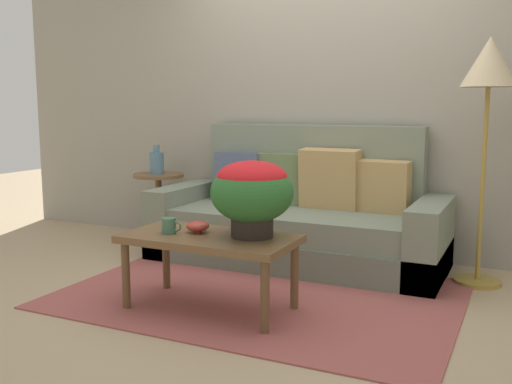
% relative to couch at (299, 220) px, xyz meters
% --- Properties ---
extents(ground_plane, '(14.00, 14.00, 0.00)m').
position_rel_couch_xyz_m(ground_plane, '(0.08, -0.85, -0.33)').
color(ground_plane, tan).
extents(wall_back, '(6.40, 0.12, 2.82)m').
position_rel_couch_xyz_m(wall_back, '(0.08, 0.47, 1.08)').
color(wall_back, gray).
rests_on(wall_back, ground).
extents(area_rug, '(2.49, 1.77, 0.01)m').
position_rel_couch_xyz_m(area_rug, '(0.08, -0.89, -0.32)').
color(area_rug, '#994C47').
rests_on(area_rug, ground).
extents(couch, '(2.26, 0.89, 1.07)m').
position_rel_couch_xyz_m(couch, '(0.00, 0.00, 0.00)').
color(couch, '#626B59').
rests_on(couch, ground).
extents(coffee_table, '(1.03, 0.54, 0.46)m').
position_rel_couch_xyz_m(coffee_table, '(-0.08, -1.27, 0.08)').
color(coffee_table, brown).
rests_on(coffee_table, ground).
extents(side_table, '(0.45, 0.45, 0.62)m').
position_rel_couch_xyz_m(side_table, '(-1.39, 0.09, 0.10)').
color(side_table, brown).
rests_on(side_table, ground).
extents(floor_lamp, '(0.37, 0.37, 1.67)m').
position_rel_couch_xyz_m(floor_lamp, '(1.34, -0.03, 1.07)').
color(floor_lamp, olive).
rests_on(floor_lamp, ground).
extents(potted_plant, '(0.49, 0.49, 0.45)m').
position_rel_couch_xyz_m(potted_plant, '(0.17, -1.20, 0.40)').
color(potted_plant, black).
rests_on(potted_plant, coffee_table).
extents(coffee_mug, '(0.13, 0.09, 0.09)m').
position_rel_couch_xyz_m(coffee_mug, '(-0.33, -1.33, 0.18)').
color(coffee_mug, '#3D664C').
rests_on(coffee_mug, coffee_table).
extents(snack_bowl, '(0.14, 0.14, 0.07)m').
position_rel_couch_xyz_m(snack_bowl, '(-0.18, -1.23, 0.17)').
color(snack_bowl, '#B2382D').
rests_on(snack_bowl, coffee_table).
extents(table_vase, '(0.13, 0.13, 0.26)m').
position_rel_couch_xyz_m(table_vase, '(-1.40, 0.08, 0.39)').
color(table_vase, slate).
rests_on(table_vase, side_table).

